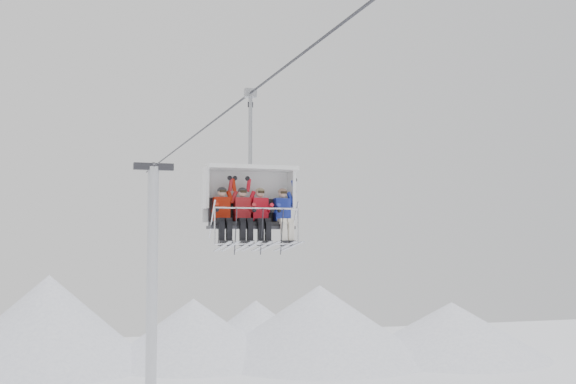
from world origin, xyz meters
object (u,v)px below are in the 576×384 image
object	(u,v)px
skier_center_right	(261,214)
skier_far_right	(284,214)
skier_center_left	(243,214)
skier_far_left	(223,214)
lift_tower_right	(152,317)
chairlift_carrier	(249,196)

from	to	relation	value
skier_center_right	skier_far_right	xyz separation A→B (m)	(0.60, 0.00, 0.00)
skier_center_left	skier_far_left	bearing A→B (deg)	180.00
skier_far_left	skier_far_right	size ratio (longest dim) A/B	1.00
lift_tower_right	skier_far_right	size ratio (longest dim) A/B	7.99
lift_tower_right	skier_center_right	distance (m)	19.57
skier_far_right	lift_tower_right	bearing A→B (deg)	92.50
skier_far_left	skier_center_right	xyz separation A→B (m)	(0.98, 0.00, 0.00)
lift_tower_right	skier_center_left	bearing A→B (deg)	-90.68
lift_tower_right	skier_center_right	world-z (taller)	lift_tower_right
chairlift_carrier	skier_far_right	size ratio (longest dim) A/B	2.36
lift_tower_right	chairlift_carrier	distance (m)	19.39
skier_far_right	skier_center_left	bearing A→B (deg)	180.00
lift_tower_right	chairlift_carrier	size ratio (longest dim) A/B	3.38
chairlift_carrier	skier_center_left	bearing A→B (deg)	-126.51
lift_tower_right	skier_far_left	bearing A→B (deg)	-92.25
skier_center_left	skier_center_right	xyz separation A→B (m)	(0.46, 0.00, 0.00)
skier_far_right	skier_center_right	bearing A→B (deg)	180.00
lift_tower_right	skier_far_right	distance (m)	19.59
lift_tower_right	skier_center_right	bearing A→B (deg)	-89.30
skier_center_left	skier_center_right	distance (m)	0.46
skier_far_left	skier_far_right	world-z (taller)	same
chairlift_carrier	skier_far_left	bearing A→B (deg)	-157.94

